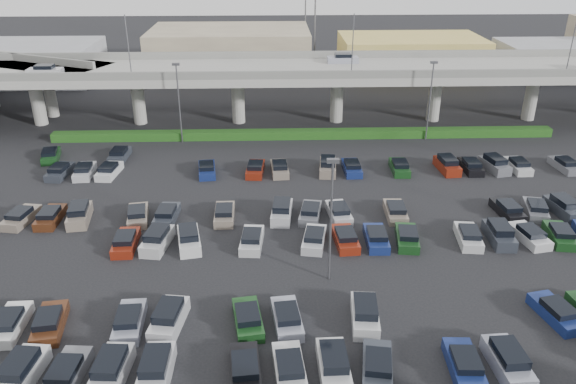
{
  "coord_description": "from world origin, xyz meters",
  "views": [
    {
      "loc": [
        -4.47,
        -45.35,
        25.39
      ],
      "look_at": [
        -2.85,
        4.06,
        2.0
      ],
      "focal_mm": 35.0,
      "sensor_mm": 36.0,
      "label": 1
    }
  ],
  "objects": [
    {
      "name": "ground",
      "position": [
        0.0,
        0.0,
        0.0
      ],
      "size": [
        280.0,
        280.0,
        0.0
      ],
      "primitive_type": "plane",
      "color": "black"
    },
    {
      "name": "overpass",
      "position": [
        -0.18,
        31.99,
        6.97
      ],
      "size": [
        150.0,
        13.0,
        15.8
      ],
      "color": "gray",
      "rests_on": "ground"
    },
    {
      "name": "hedge",
      "position": [
        0.0,
        25.0,
        0.55
      ],
      "size": [
        66.0,
        1.6,
        1.1
      ],
      "primitive_type": "cube",
      "color": "#144012",
      "rests_on": "ground"
    },
    {
      "name": "parked_cars",
      "position": [
        -0.14,
        -4.09,
        0.61
      ],
      "size": [
        62.98,
        41.68,
        1.67
      ],
      "color": "#8C8FA0",
      "rests_on": "ground"
    },
    {
      "name": "light_poles",
      "position": [
        -4.13,
        2.0,
        6.24
      ],
      "size": [
        66.9,
        48.38,
        10.3
      ],
      "color": "#4F4F54",
      "rests_on": "ground"
    },
    {
      "name": "distant_buildings",
      "position": [
        12.38,
        61.81,
        3.74
      ],
      "size": [
        138.0,
        24.0,
        9.0
      ],
      "color": "gray",
      "rests_on": "ground"
    }
  ]
}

